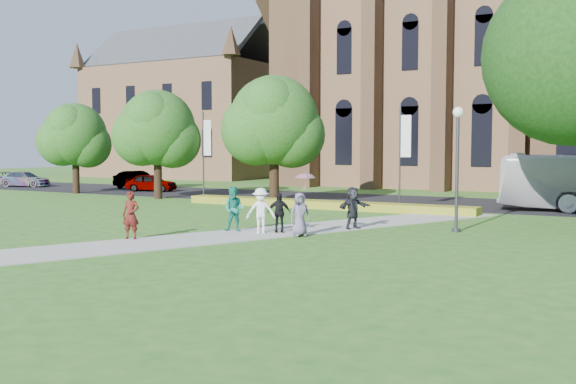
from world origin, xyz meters
The scene contains 21 objects.
ground centered at (0.00, 0.00, 0.00)m, with size 160.00×160.00×0.00m, color #2A641E.
road centered at (0.00, 20.00, 0.01)m, with size 160.00×10.00×0.02m, color black.
footpath centered at (0.00, 1.00, 0.02)m, with size 3.20×30.00×0.04m, color #B2B2A8.
flower_hedge centered at (-2.00, 13.20, 0.23)m, with size 18.00×1.40×0.45m, color gold.
building_west centered at (-34.00, 42.00, 9.21)m, with size 22.00×14.00×18.30m.
streetlamp centered at (7.50, 6.50, 3.30)m, with size 0.44×0.44×5.24m.
street_tree_0 centered at (-15.00, 14.00, 4.87)m, with size 5.20×5.20×7.50m.
street_tree_1 centered at (-6.00, 14.50, 5.22)m, with size 5.60×5.60×8.05m.
street_tree_2 centered at (-24.00, 15.00, 4.53)m, with size 4.80×4.80×6.95m.
banner_pole_0 centered at (2.11, 15.20, 3.39)m, with size 0.70×0.10×6.00m.
banner_pole_1 centered at (-11.89, 15.20, 3.39)m, with size 0.70×0.10×6.00m.
car_0 centered at (-20.37, 19.46, 0.72)m, with size 1.66×4.12×1.41m, color gray.
car_1 centered at (-23.23, 20.97, 0.78)m, with size 1.62×4.63×1.53m, color gray.
car_2 centered at (-34.39, 18.63, 0.69)m, with size 1.89×4.64×1.35m, color gray.
pedestrian_0 centered at (-2.86, -1.87, 0.96)m, with size 0.67×0.44×1.84m, color #521912.
pedestrian_1 centered at (-0.65, 1.94, 0.98)m, with size 0.91×0.71×1.87m, color #1A846D.
pedestrian_2 centered at (0.64, 1.98, 0.97)m, with size 1.20×0.69×1.86m, color white.
pedestrian_3 centered at (1.16, 2.56, 0.86)m, with size 0.96×0.40×1.64m, color black.
pedestrian_4 centered at (2.40, 2.08, 0.90)m, with size 0.84×0.55×1.72m, color slate.
pedestrian_5 centered at (3.40, 5.09, 0.95)m, with size 1.69×0.54×1.83m, color #23242A.
parasol centered at (2.58, 2.18, 2.11)m, with size 0.79×0.79×0.69m, color #CE9194.
Camera 1 is at (14.25, -20.38, 3.56)m, focal length 40.00 mm.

